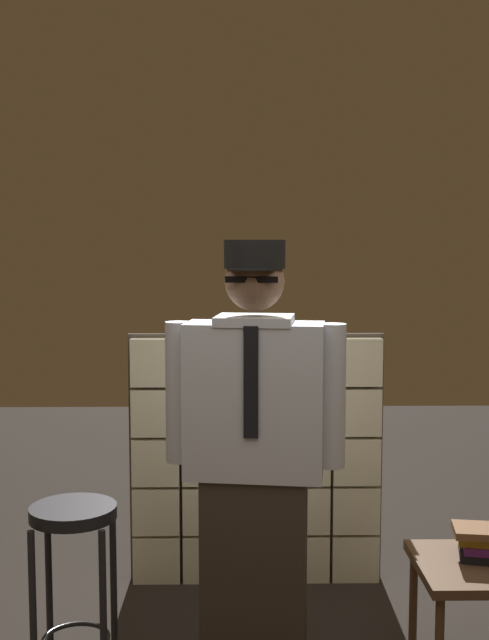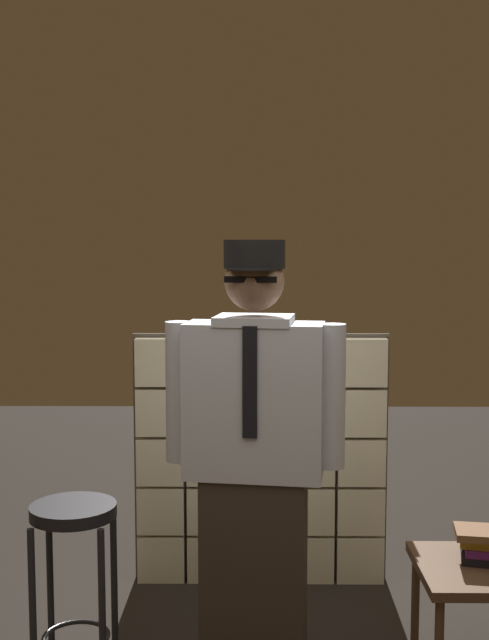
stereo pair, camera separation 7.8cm
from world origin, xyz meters
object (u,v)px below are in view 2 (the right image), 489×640
at_px(side_table, 481,580).
at_px(book_stack, 487,545).
at_px(standing_person, 254,458).
at_px(bar_stool, 74,553).

bearing_deg(side_table, book_stack, 52.04).
bearing_deg(standing_person, book_stack, 12.43).
relative_size(standing_person, book_stack, 6.26).
height_order(standing_person, side_table, standing_person).
distance_m(standing_person, side_table, 1.06).
bearing_deg(bar_stool, standing_person, 5.92).
bearing_deg(side_table, standing_person, -178.04).
relative_size(standing_person, side_table, 3.48).
height_order(standing_person, book_stack, standing_person).
bearing_deg(standing_person, side_table, 10.03).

